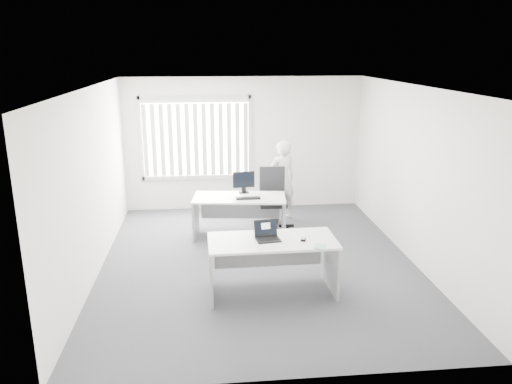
{
  "coord_description": "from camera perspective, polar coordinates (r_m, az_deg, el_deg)",
  "views": [
    {
      "loc": [
        -0.79,
        -7.43,
        3.33
      ],
      "look_at": [
        -0.02,
        0.15,
        1.15
      ],
      "focal_mm": 35.0,
      "sensor_mm": 36.0,
      "label": 1
    }
  ],
  "objects": [
    {
      "name": "window",
      "position": [
        10.54,
        -6.88,
        6.14
      ],
      "size": [
        2.32,
        0.06,
        1.76
      ],
      "primitive_type": "cube",
      "color": "beige",
      "rests_on": "wall_back"
    },
    {
      "name": "wall_left",
      "position": [
        7.86,
        -18.17,
        0.97
      ],
      "size": [
        0.02,
        6.0,
        2.8
      ],
      "primitive_type": "cube",
      "color": "white",
      "rests_on": "ground"
    },
    {
      "name": "wall_front",
      "position": [
        4.89,
        3.99,
        -7.27
      ],
      "size": [
        5.0,
        0.02,
        2.8
      ],
      "primitive_type": "cube",
      "color": "white",
      "rests_on": "ground"
    },
    {
      "name": "office_chair",
      "position": [
        9.62,
        1.92,
        -2.0
      ],
      "size": [
        0.69,
        0.69,
        1.17
      ],
      "rotation": [
        0.0,
        0.0,
        -0.03
      ],
      "color": "black",
      "rests_on": "ground"
    },
    {
      "name": "wall_back",
      "position": [
        10.63,
        -1.43,
        5.52
      ],
      "size": [
        5.0,
        0.02,
        2.8
      ],
      "primitive_type": "cube",
      "color": "white",
      "rests_on": "ground"
    },
    {
      "name": "ground",
      "position": [
        8.18,
        0.26,
        -8.05
      ],
      "size": [
        6.0,
        6.0,
        0.0
      ],
      "primitive_type": "plane",
      "color": "#4F4F56",
      "rests_on": "ground"
    },
    {
      "name": "laptop",
      "position": [
        6.83,
        1.4,
        -4.56
      ],
      "size": [
        0.36,
        0.33,
        0.25
      ],
      "primitive_type": null,
      "rotation": [
        0.0,
        0.0,
        0.13
      ],
      "color": "black",
      "rests_on": "desk_near"
    },
    {
      "name": "mouse",
      "position": [
        6.9,
        5.44,
        -5.36
      ],
      "size": [
        0.09,
        0.11,
        0.04
      ],
      "primitive_type": null,
      "rotation": [
        0.0,
        0.0,
        -0.31
      ],
      "color": "silver",
      "rests_on": "paper_sheet"
    },
    {
      "name": "booklet",
      "position": [
        6.71,
        7.35,
        -6.21
      ],
      "size": [
        0.2,
        0.23,
        0.01
      ],
      "primitive_type": "cube",
      "rotation": [
        0.0,
        0.0,
        -0.37
      ],
      "color": "white",
      "rests_on": "desk_near"
    },
    {
      "name": "keyboard",
      "position": [
        8.92,
        -0.9,
        -0.72
      ],
      "size": [
        0.44,
        0.15,
        0.02
      ],
      "primitive_type": "cube",
      "rotation": [
        0.0,
        0.0,
        0.01
      ],
      "color": "black",
      "rests_on": "desk_far"
    },
    {
      "name": "desk_near",
      "position": [
        6.99,
        1.86,
        -7.19
      ],
      "size": [
        1.78,
        0.86,
        0.8
      ],
      "rotation": [
        0.0,
        0.0,
        0.02
      ],
      "color": "white",
      "rests_on": "ground"
    },
    {
      "name": "blinds",
      "position": [
        10.49,
        -6.88,
        5.92
      ],
      "size": [
        2.2,
        0.1,
        1.5
      ],
      "primitive_type": null,
      "color": "silver",
      "rests_on": "wall_back"
    },
    {
      "name": "monitor",
      "position": [
        9.24,
        -1.41,
        1.13
      ],
      "size": [
        0.42,
        0.16,
        0.41
      ],
      "primitive_type": null,
      "rotation": [
        0.0,
        0.0,
        0.1
      ],
      "color": "black",
      "rests_on": "desk_far"
    },
    {
      "name": "paper_sheet",
      "position": [
        6.95,
        5.3,
        -5.38
      ],
      "size": [
        0.31,
        0.25,
        0.0
      ],
      "primitive_type": "cube",
      "rotation": [
        0.0,
        0.0,
        0.24
      ],
      "color": "white",
      "rests_on": "desk_near"
    },
    {
      "name": "person",
      "position": [
        9.97,
        2.97,
        1.33
      ],
      "size": [
        0.7,
        0.58,
        1.63
      ],
      "primitive_type": "imported",
      "rotation": [
        0.0,
        0.0,
        3.52
      ],
      "color": "silver",
      "rests_on": "ground"
    },
    {
      "name": "desk_far",
      "position": [
        9.11,
        -1.9,
        -1.83
      ],
      "size": [
        1.74,
        0.96,
        0.76
      ],
      "rotation": [
        0.0,
        0.0,
        -0.11
      ],
      "color": "white",
      "rests_on": "ground"
    },
    {
      "name": "ceiling",
      "position": [
        7.49,
        0.29,
        11.93
      ],
      "size": [
        5.0,
        6.0,
        0.02
      ],
      "primitive_type": "cube",
      "color": "silver",
      "rests_on": "wall_back"
    },
    {
      "name": "wall_right",
      "position": [
        8.35,
        17.61,
        1.86
      ],
      "size": [
        0.02,
        6.0,
        2.8
      ],
      "primitive_type": "cube",
      "color": "white",
      "rests_on": "ground"
    }
  ]
}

